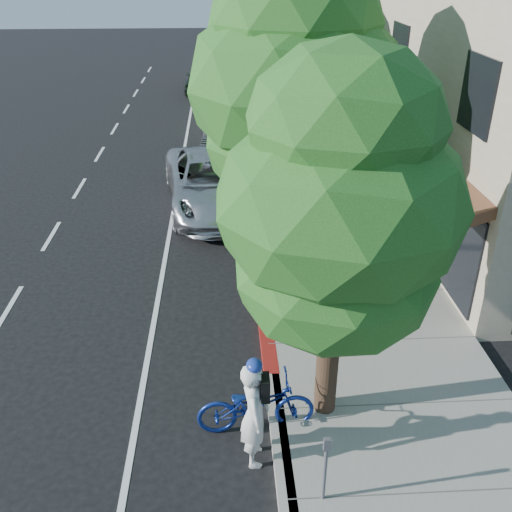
{
  "coord_description": "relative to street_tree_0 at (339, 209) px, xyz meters",
  "views": [
    {
      "loc": [
        -0.84,
        -9.99,
        7.68
      ],
      "look_at": [
        -0.16,
        1.82,
        1.35
      ],
      "focal_mm": 40.0,
      "sensor_mm": 36.0,
      "label": 1
    }
  ],
  "objects": [
    {
      "name": "white_pickup",
      "position": [
        -1.4,
        20.1,
        -3.37
      ],
      "size": [
        2.5,
        5.71,
        1.63
      ],
      "primitive_type": "imported",
      "rotation": [
        0.0,
        0.0,
        -0.04
      ],
      "color": "white",
      "rests_on": "ground"
    },
    {
      "name": "dark_suv_far",
      "position": [
        -2.88,
        28.5,
        -3.35
      ],
      "size": [
        2.45,
        5.08,
        1.67
      ],
      "primitive_type": "imported",
      "rotation": [
        0.0,
        0.0,
        -0.1
      ],
      "color": "black",
      "rests_on": "ground"
    },
    {
      "name": "street_tree_0",
      "position": [
        0.0,
        0.0,
        0.0
      ],
      "size": [
        3.95,
        3.95,
        6.72
      ],
      "color": "black",
      "rests_on": "ground"
    },
    {
      "name": "ground",
      "position": [
        -0.9,
        2.0,
        -4.18
      ],
      "size": [
        120.0,
        120.0,
        0.0
      ],
      "primitive_type": "plane",
      "color": "black",
      "rests_on": "ground"
    },
    {
      "name": "bicycle",
      "position": [
        -1.3,
        -0.32,
        -3.63
      ],
      "size": [
        2.15,
        0.86,
        1.11
      ],
      "primitive_type": "imported",
      "rotation": [
        0.0,
        0.0,
        1.63
      ],
      "color": "navy",
      "rests_on": "ground"
    },
    {
      "name": "curb_red_segment",
      "position": [
        -0.9,
        3.0,
        -4.11
      ],
      "size": [
        0.32,
        4.0,
        0.15
      ],
      "primitive_type": "cube",
      "color": "maroon",
      "rests_on": "ground"
    },
    {
      "name": "street_tree_3",
      "position": [
        -0.0,
        18.0,
        0.54
      ],
      "size": [
        4.86,
        4.86,
        7.71
      ],
      "color": "black",
      "rests_on": "ground"
    },
    {
      "name": "silver_suv",
      "position": [
        -2.14,
        10.0,
        -3.3
      ],
      "size": [
        3.72,
        6.7,
        1.77
      ],
      "primitive_type": "imported",
      "rotation": [
        0.0,
        0.0,
        0.13
      ],
      "color": "silver",
      "rests_on": "ground"
    },
    {
      "name": "sidewalk",
      "position": [
        1.4,
        10.0,
        -4.11
      ],
      "size": [
        4.6,
        56.0,
        0.15
      ],
      "primitive_type": "cube",
      "color": "gray",
      "rests_on": "ground"
    },
    {
      "name": "street_tree_2",
      "position": [
        -0.0,
        12.0,
        0.28
      ],
      "size": [
        4.39,
        4.39,
        7.22
      ],
      "color": "black",
      "rests_on": "ground"
    },
    {
      "name": "storefront_building",
      "position": [
        8.7,
        20.0,
        -0.68
      ],
      "size": [
        10.0,
        36.0,
        7.0
      ],
      "primitive_type": "cube",
      "color": "#B6A68C",
      "rests_on": "ground"
    },
    {
      "name": "street_tree_4",
      "position": [
        -0.0,
        24.0,
        0.36
      ],
      "size": [
        4.03,
        4.03,
        7.22
      ],
      "color": "black",
      "rests_on": "ground"
    },
    {
      "name": "street_tree_5",
      "position": [
        -0.0,
        30.0,
        0.58
      ],
      "size": [
        4.48,
        4.48,
        7.64
      ],
      "color": "black",
      "rests_on": "ground"
    },
    {
      "name": "dark_sedan",
      "position": [
        -1.53,
        15.2,
        -3.32
      ],
      "size": [
        2.47,
        5.41,
        1.72
      ],
      "primitive_type": "imported",
      "rotation": [
        0.0,
        0.0,
        -0.13
      ],
      "color": "black",
      "rests_on": "ground"
    },
    {
      "name": "curb",
      "position": [
        -0.9,
        10.0,
        -4.11
      ],
      "size": [
        0.3,
        56.0,
        0.15
      ],
      "primitive_type": "cube",
      "color": "#9E998E",
      "rests_on": "ground"
    },
    {
      "name": "pedestrian",
      "position": [
        2.32,
        11.11,
        -3.17
      ],
      "size": [
        1.06,
        1.02,
        1.73
      ],
      "primitive_type": "imported",
      "rotation": [
        0.0,
        0.0,
        3.75
      ],
      "color": "black",
      "rests_on": "sidewalk"
    },
    {
      "name": "street_tree_1",
      "position": [
        -0.0,
        6.0,
        0.56
      ],
      "size": [
        5.36,
        5.36,
        7.88
      ],
      "color": "black",
      "rests_on": "ground"
    },
    {
      "name": "cyclist",
      "position": [
        -1.36,
        -1.0,
        -3.19
      ],
      "size": [
        0.48,
        0.73,
        1.98
      ],
      "primitive_type": "imported",
      "rotation": [
        0.0,
        0.0,
        1.58
      ],
      "color": "silver",
      "rests_on": "ground"
    }
  ]
}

